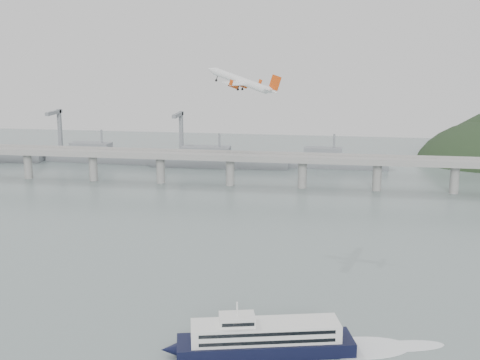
# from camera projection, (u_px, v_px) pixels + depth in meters

# --- Properties ---
(ground) EXTENTS (900.00, 900.00, 0.00)m
(ground) POSITION_uv_depth(u_px,v_px,m) (218.00, 300.00, 249.23)
(ground) COLOR slate
(ground) RESTS_ON ground
(bridge) EXTENTS (800.00, 22.00, 23.90)m
(bridge) POSITION_uv_depth(u_px,v_px,m) (272.00, 162.00, 438.63)
(bridge) COLOR gray
(bridge) RESTS_ON ground
(distant_fleet) EXTENTS (453.00, 60.90, 40.00)m
(distant_fleet) POSITION_uv_depth(u_px,v_px,m) (94.00, 155.00, 527.57)
(distant_fleet) COLOR slate
(distant_fleet) RESTS_ON ground
(ferry) EXTENTS (92.36, 33.27, 17.69)m
(ferry) POSITION_uv_depth(u_px,v_px,m) (265.00, 338.00, 206.60)
(ferry) COLOR black
(ferry) RESTS_ON ground
(airliner) EXTENTS (39.87, 36.82, 14.84)m
(airliner) POSITION_uv_depth(u_px,v_px,m) (242.00, 82.00, 318.85)
(airliner) COLOR white
(airliner) RESTS_ON ground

